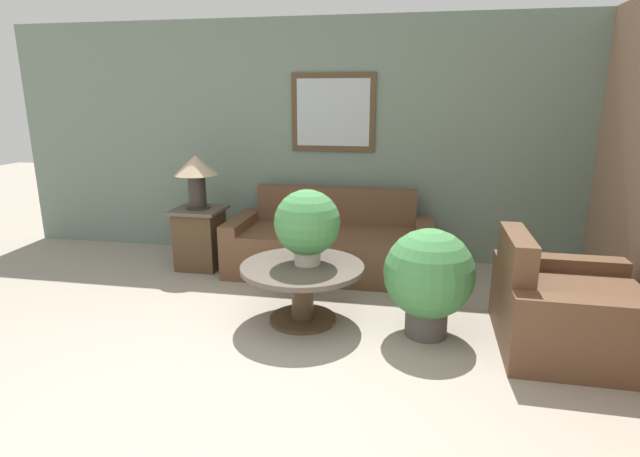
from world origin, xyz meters
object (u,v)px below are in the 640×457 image
(armchair, at_px, (567,311))
(coffee_table, at_px, (302,281))
(table_lamp, at_px, (196,171))
(potted_plant_on_table, at_px, (307,224))
(side_table, at_px, (200,237))
(couch_main, at_px, (331,246))
(potted_plant_floor, at_px, (429,277))

(armchair, distance_m, coffee_table, 1.98)
(table_lamp, xyz_separation_m, potted_plant_on_table, (1.40, -1.06, -0.23))
(side_table, bearing_deg, potted_plant_on_table, -37.30)
(couch_main, height_order, potted_plant_on_table, potted_plant_on_table)
(potted_plant_on_table, distance_m, potted_plant_floor, 1.02)
(couch_main, xyz_separation_m, armchair, (1.95, -1.29, -0.00))
(couch_main, xyz_separation_m, coffee_table, (-0.03, -1.22, 0.07))
(potted_plant_on_table, bearing_deg, coffee_table, -130.83)
(potted_plant_on_table, relative_size, potted_plant_floor, 0.72)
(table_lamp, bearing_deg, potted_plant_floor, -26.49)
(side_table, bearing_deg, coffee_table, -38.96)
(armchair, distance_m, side_table, 3.54)
(coffee_table, bearing_deg, armchair, -2.03)
(side_table, xyz_separation_m, potted_plant_on_table, (1.40, -1.06, 0.48))
(table_lamp, height_order, potted_plant_floor, table_lamp)
(side_table, distance_m, potted_plant_floor, 2.63)
(couch_main, distance_m, potted_plant_on_table, 1.30)
(table_lamp, bearing_deg, couch_main, 4.94)
(armchair, bearing_deg, coffee_table, 89.03)
(armchair, height_order, table_lamp, table_lamp)
(potted_plant_on_table, bearing_deg, table_lamp, 142.70)
(side_table, bearing_deg, couch_main, 4.94)
(coffee_table, xyz_separation_m, potted_plant_on_table, (0.03, 0.04, 0.46))
(couch_main, relative_size, coffee_table, 2.11)
(potted_plant_floor, bearing_deg, table_lamp, 153.51)
(coffee_table, bearing_deg, table_lamp, 141.04)
(potted_plant_floor, bearing_deg, potted_plant_on_table, 173.65)
(coffee_table, distance_m, table_lamp, 1.89)
(coffee_table, distance_m, side_table, 1.76)
(coffee_table, height_order, table_lamp, table_lamp)
(couch_main, distance_m, armchair, 2.34)
(couch_main, height_order, potted_plant_floor, same)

